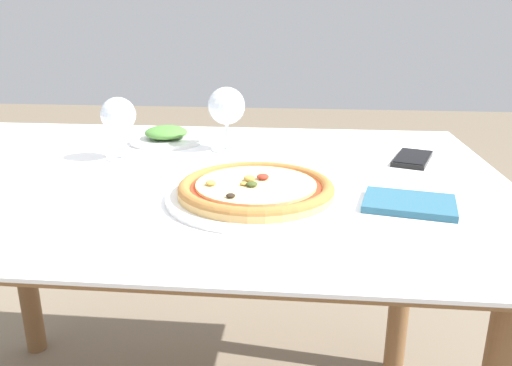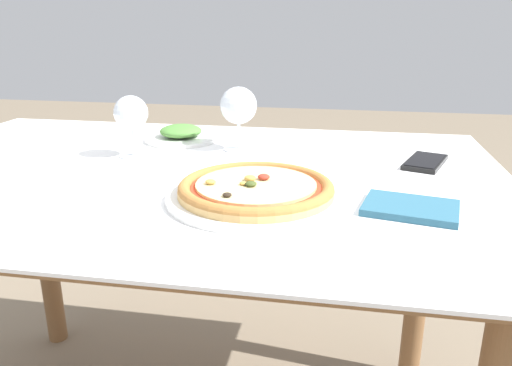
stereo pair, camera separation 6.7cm
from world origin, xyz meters
The scene contains 7 objects.
dining_table centered at (0.00, 0.00, 0.64)m, with size 1.37×0.91×0.73m.
pizza_plate centered at (0.20, -0.14, 0.74)m, with size 0.32×0.32×0.04m.
wine_glass_far_left centered at (0.09, 0.19, 0.83)m, with size 0.09×0.09×0.15m.
wine_glass_far_right centered at (-0.13, 0.09, 0.83)m, with size 0.08×0.08×0.14m.
cell_phone centered at (0.52, 0.14, 0.73)m, with size 0.12×0.16×0.01m.
side_plate centered at (-0.07, 0.26, 0.74)m, with size 0.19×0.19×0.04m.
napkin_folded centered at (0.46, -0.16, 0.73)m, with size 0.17×0.14×0.01m.
Camera 1 is at (0.28, -0.97, 1.03)m, focal length 35.00 mm.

